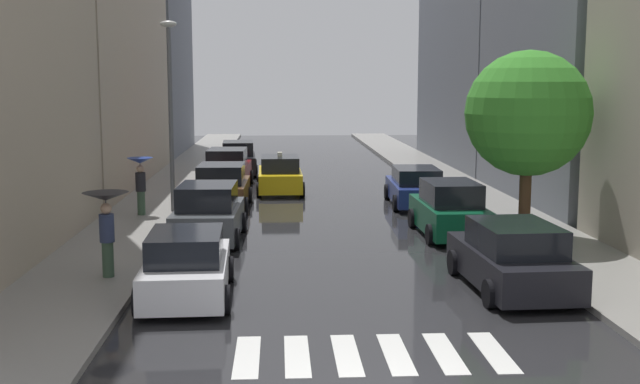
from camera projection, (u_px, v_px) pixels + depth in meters
ground_plane at (315, 191)px, 35.34m from camera, size 28.00×72.00×0.04m
sidewalk_left at (170, 190)px, 34.99m from camera, size 3.00×72.00×0.15m
sidewalk_right at (458, 188)px, 35.68m from camera, size 3.00×72.00×0.15m
crosswalk_stripes at (371, 354)px, 14.22m from camera, size 4.95×2.20×0.01m
building_left_mid at (76, 56)px, 36.29m from camera, size 6.00×17.53×12.15m
building_left_far at (137, 41)px, 52.06m from camera, size 6.00×12.70×15.10m
building_right_mid at (594, 1)px, 31.27m from camera, size 6.00×12.18×16.12m
parked_car_left_nearest at (187, 267)px, 17.77m from camera, size 2.14×4.19×1.58m
parked_car_left_second at (208, 214)px, 24.18m from camera, size 2.22×4.24×1.79m
parked_car_left_third at (222, 188)px, 30.30m from camera, size 2.22×4.25×1.75m
parked_car_left_fourth at (228, 170)px, 36.16m from camera, size 2.24×4.55×1.83m
parked_car_left_fifth at (238, 159)px, 41.42m from camera, size 2.15×4.49×1.76m
parked_car_right_nearest at (512, 258)px, 18.52m from camera, size 2.32×4.59×1.64m
parked_car_right_second at (449, 210)px, 24.99m from camera, size 2.07×4.33×1.77m
parked_car_right_third at (415, 187)px, 31.11m from camera, size 2.21×4.66×1.53m
taxi_midroad at (280, 175)px, 34.72m from camera, size 2.12×4.43×1.81m
pedestrian_foreground at (140, 175)px, 27.92m from camera, size 0.92×0.92×2.06m
pedestrian_near_tree at (106, 214)px, 19.04m from camera, size 1.11×1.11×2.10m
street_tree_right at (528, 114)px, 23.47m from camera, size 3.77×3.77×5.69m
lamp_post_left at (170, 103)px, 28.38m from camera, size 0.60×0.28×6.90m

